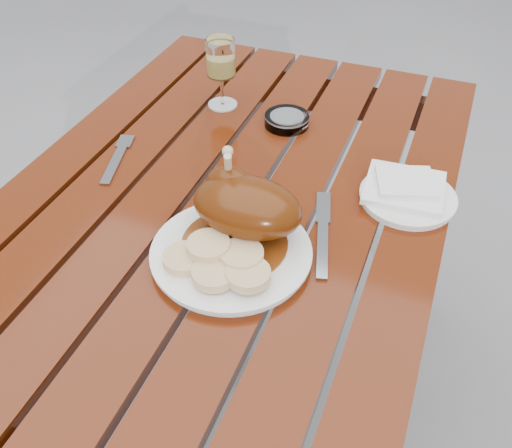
{
  "coord_description": "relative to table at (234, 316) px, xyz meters",
  "views": [
    {
      "loc": [
        0.36,
        -0.78,
        1.41
      ],
      "look_at": [
        0.1,
        -0.11,
        0.78
      ],
      "focal_mm": 40.0,
      "sensor_mm": 36.0,
      "label": 1
    }
  ],
  "objects": [
    {
      "name": "ground",
      "position": [
        0.0,
        0.0,
        -0.38
      ],
      "size": [
        60.0,
        60.0,
        0.0
      ],
      "primitive_type": "plane",
      "color": "slate",
      "rests_on": "ground"
    },
    {
      "name": "side_plate",
      "position": [
        0.32,
        0.08,
        0.38
      ],
      "size": [
        0.22,
        0.22,
        0.01
      ],
      "primitive_type": "cylinder",
      "rotation": [
        0.0,
        0.0,
        0.31
      ],
      "color": "white",
      "rests_on": "table"
    },
    {
      "name": "napkin",
      "position": [
        0.31,
        0.09,
        0.4
      ],
      "size": [
        0.15,
        0.14,
        0.01
      ],
      "primitive_type": "cube",
      "rotation": [
        0.0,
        0.0,
        0.06
      ],
      "color": "white",
      "rests_on": "side_plate"
    },
    {
      "name": "table",
      "position": [
        0.0,
        0.0,
        0.0
      ],
      "size": [
        0.8,
        1.2,
        0.75
      ],
      "primitive_type": "cube",
      "color": "#63200B",
      "rests_on": "ground"
    },
    {
      "name": "fork",
      "position": [
        -0.24,
        -0.0,
        0.38
      ],
      "size": [
        0.06,
        0.16,
        0.01
      ],
      "primitive_type": "cube",
      "rotation": [
        0.0,
        0.0,
        0.27
      ],
      "color": "gray",
      "rests_on": "table"
    },
    {
      "name": "wine_glass",
      "position": [
        -0.14,
        0.28,
        0.45
      ],
      "size": [
        0.09,
        0.09,
        0.16
      ],
      "primitive_type": "cylinder",
      "rotation": [
        0.0,
        0.0,
        0.33
      ],
      "color": "#E6D468",
      "rests_on": "table"
    },
    {
      "name": "dinner_plate",
      "position": [
        0.08,
        -0.17,
        0.38
      ],
      "size": [
        0.34,
        0.34,
        0.02
      ],
      "primitive_type": "cylinder",
      "rotation": [
        0.0,
        0.0,
        0.34
      ],
      "color": "white",
      "rests_on": "table"
    },
    {
      "name": "knife",
      "position": [
        0.21,
        -0.08,
        0.38
      ],
      "size": [
        0.07,
        0.19,
        0.01
      ],
      "primitive_type": "cube",
      "rotation": [
        0.0,
        0.0,
        0.27
      ],
      "color": "gray",
      "rests_on": "table"
    },
    {
      "name": "roast_duck",
      "position": [
        0.08,
        -0.11,
        0.44
      ],
      "size": [
        0.19,
        0.19,
        0.13
      ],
      "color": "#632A0B",
      "rests_on": "dinner_plate"
    },
    {
      "name": "bread_dumplings",
      "position": [
        0.08,
        -0.22,
        0.41
      ],
      "size": [
        0.18,
        0.11,
        0.03
      ],
      "color": "#E3BE8A",
      "rests_on": "dinner_plate"
    },
    {
      "name": "ashtray",
      "position": [
        0.03,
        0.25,
        0.39
      ],
      "size": [
        0.1,
        0.1,
        0.02
      ],
      "primitive_type": "cylinder",
      "rotation": [
        0.0,
        0.0,
        -0.04
      ],
      "color": "#B2B7BC",
      "rests_on": "table"
    }
  ]
}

